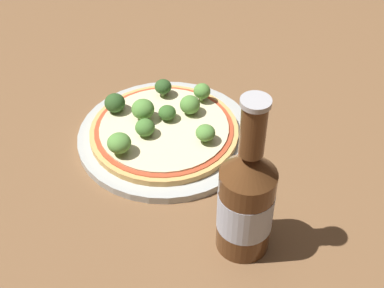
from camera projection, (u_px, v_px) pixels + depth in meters
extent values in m
plane|color=brown|center=(181.00, 140.00, 0.82)|extent=(3.00, 3.00, 0.00)
cylinder|color=#B2B7B2|center=(167.00, 136.00, 0.82)|extent=(0.27, 0.27, 0.01)
cylinder|color=tan|center=(164.00, 131.00, 0.81)|extent=(0.22, 0.22, 0.01)
cylinder|color=#B74728|center=(164.00, 128.00, 0.80)|extent=(0.21, 0.21, 0.00)
cylinder|color=beige|center=(164.00, 127.00, 0.80)|extent=(0.20, 0.20, 0.00)
cylinder|color=#89A866|center=(206.00, 138.00, 0.77)|extent=(0.01, 0.01, 0.01)
ellipsoid|color=#568E3D|center=(206.00, 132.00, 0.77)|extent=(0.03, 0.03, 0.02)
cylinder|color=#89A866|center=(163.00, 92.00, 0.86)|extent=(0.01, 0.01, 0.01)
ellipsoid|color=#2D5123|center=(163.00, 87.00, 0.85)|extent=(0.03, 0.03, 0.02)
cylinder|color=#89A866|center=(145.00, 133.00, 0.79)|extent=(0.01, 0.01, 0.01)
ellipsoid|color=#477A33|center=(145.00, 127.00, 0.78)|extent=(0.03, 0.03, 0.02)
cylinder|color=#89A866|center=(120.00, 150.00, 0.76)|extent=(0.01, 0.01, 0.01)
ellipsoid|color=#568E3D|center=(119.00, 143.00, 0.75)|extent=(0.03, 0.03, 0.03)
cylinder|color=#89A866|center=(116.00, 109.00, 0.83)|extent=(0.01, 0.01, 0.01)
ellipsoid|color=#2D5123|center=(115.00, 103.00, 0.82)|extent=(0.03, 0.03, 0.03)
cylinder|color=#89A866|center=(143.00, 116.00, 0.81)|extent=(0.01, 0.01, 0.01)
ellipsoid|color=#568E3D|center=(143.00, 109.00, 0.80)|extent=(0.03, 0.03, 0.03)
cylinder|color=#89A866|center=(202.00, 97.00, 0.85)|extent=(0.01, 0.01, 0.01)
ellipsoid|color=#568E3D|center=(202.00, 91.00, 0.84)|extent=(0.03, 0.03, 0.02)
cylinder|color=#89A866|center=(190.00, 111.00, 0.82)|extent=(0.01, 0.01, 0.01)
ellipsoid|color=#568E3D|center=(190.00, 105.00, 0.82)|extent=(0.03, 0.03, 0.03)
cylinder|color=#89A866|center=(169.00, 116.00, 0.82)|extent=(0.01, 0.01, 0.01)
ellipsoid|color=#386628|center=(169.00, 111.00, 0.81)|extent=(0.03, 0.03, 0.02)
cylinder|color=#563319|center=(245.00, 210.00, 0.63)|extent=(0.07, 0.07, 0.12)
cylinder|color=#B2BCD1|center=(245.00, 209.00, 0.63)|extent=(0.07, 0.07, 0.06)
cone|color=#563319|center=(250.00, 163.00, 0.58)|extent=(0.07, 0.07, 0.03)
cylinder|color=#563319|center=(253.00, 130.00, 0.55)|extent=(0.03, 0.03, 0.06)
cylinder|color=#B2B2B7|center=(256.00, 102.00, 0.53)|extent=(0.03, 0.03, 0.01)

